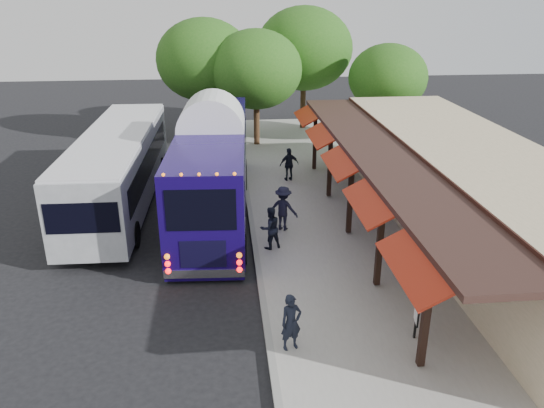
# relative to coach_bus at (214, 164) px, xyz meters

# --- Properties ---
(ground) EXTENTS (90.00, 90.00, 0.00)m
(ground) POSITION_rel_coach_bus_xyz_m (1.45, -7.16, -2.20)
(ground) COLOR black
(ground) RESTS_ON ground
(sidewalk) EXTENTS (10.00, 40.00, 0.15)m
(sidewalk) POSITION_rel_coach_bus_xyz_m (6.45, -3.16, -2.13)
(sidewalk) COLOR #9E9B93
(sidewalk) RESTS_ON ground
(curb) EXTENTS (0.20, 40.00, 0.16)m
(curb) POSITION_rel_coach_bus_xyz_m (1.50, -3.16, -2.13)
(curb) COLOR gray
(curb) RESTS_ON ground
(station_shelter) EXTENTS (8.15, 20.00, 3.60)m
(station_shelter) POSITION_rel_coach_bus_xyz_m (9.83, -3.16, -0.35)
(station_shelter) COLOR tan
(station_shelter) RESTS_ON ground
(coach_bus) EXTENTS (3.37, 12.92, 4.10)m
(coach_bus) POSITION_rel_coach_bus_xyz_m (0.00, 0.00, 0.00)
(coach_bus) COLOR #160755
(coach_bus) RESTS_ON ground
(city_bus) EXTENTS (2.99, 12.59, 3.37)m
(city_bus) POSITION_rel_coach_bus_xyz_m (-4.19, 1.13, -0.34)
(city_bus) COLOR #92959A
(city_bus) RESTS_ON ground
(ped_a) EXTENTS (0.67, 0.54, 1.61)m
(ped_a) POSITION_rel_coach_bus_xyz_m (2.05, -10.07, -1.25)
(ped_a) COLOR black
(ped_a) RESTS_ON sidewalk
(ped_b) EXTENTS (0.96, 0.86, 1.63)m
(ped_b) POSITION_rel_coach_bus_xyz_m (2.05, -4.09, -1.24)
(ped_b) COLOR black
(ped_b) RESTS_ON sidewalk
(ped_c) EXTENTS (1.04, 0.60, 1.67)m
(ped_c) POSITION_rel_coach_bus_xyz_m (3.70, 3.35, -1.22)
(ped_c) COLOR black
(ped_c) RESTS_ON sidewalk
(ped_d) EXTENTS (1.35, 1.11, 1.81)m
(ped_d) POSITION_rel_coach_bus_xyz_m (2.72, -2.49, -1.14)
(ped_d) COLOR black
(ped_d) RESTS_ON sidewalk
(sign_board) EXTENTS (0.13, 0.49, 1.07)m
(sign_board) POSITION_rel_coach_bus_xyz_m (5.50, -9.96, -1.32)
(sign_board) COLOR black
(sign_board) RESTS_ON sidewalk
(tree_left) EXTENTS (5.50, 5.50, 7.04)m
(tree_left) POSITION_rel_coach_bus_xyz_m (2.55, 10.32, 2.50)
(tree_left) COLOR #382314
(tree_left) RESTS_ON ground
(tree_mid) EXTENTS (6.40, 6.40, 8.19)m
(tree_mid) POSITION_rel_coach_bus_xyz_m (6.01, 14.23, 3.26)
(tree_mid) COLOR #382314
(tree_mid) RESTS_ON ground
(tree_right) EXTENTS (4.80, 4.80, 6.15)m
(tree_right) POSITION_rel_coach_bus_xyz_m (10.60, 10.27, 1.90)
(tree_right) COLOR #382314
(tree_right) RESTS_ON ground
(tree_far) EXTENTS (5.93, 5.93, 7.59)m
(tree_far) POSITION_rel_coach_bus_xyz_m (-0.53, 12.12, 2.86)
(tree_far) COLOR #382314
(tree_far) RESTS_ON ground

